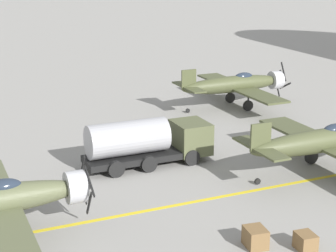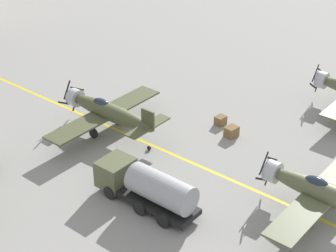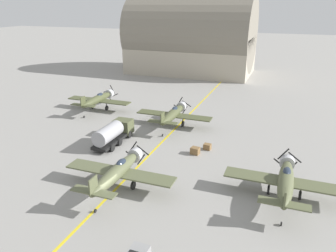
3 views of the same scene
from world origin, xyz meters
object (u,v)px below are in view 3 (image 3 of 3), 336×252
at_px(airplane_mid_right, 286,181).
at_px(supply_crate_by_tanker, 207,147).
at_px(airplane_far_left, 98,99).
at_px(airplane_mid_center, 118,171).
at_px(hangar, 191,39).
at_px(supply_crate_mid_lane, 195,151).
at_px(airplane_far_center, 173,114).
at_px(fuel_tanker, 113,133).

height_order(airplane_mid_right, supply_crate_by_tanker, airplane_mid_right).
distance_m(airplane_far_left, supply_crate_by_tanker, 24.70).
distance_m(airplane_mid_center, hangar, 62.79).
bearing_deg(supply_crate_mid_lane, airplane_mid_center, -115.48).
distance_m(airplane_far_left, hangar, 40.04).
distance_m(airplane_mid_right, hangar, 63.84).
distance_m(airplane_far_left, supply_crate_mid_lane, 24.50).
height_order(airplane_far_center, supply_crate_mid_lane, airplane_far_center).
height_order(airplane_mid_right, supply_crate_mid_lane, airplane_mid_right).
relative_size(supply_crate_by_tanker, hangar, 0.03).
bearing_deg(airplane_mid_center, hangar, 97.51).
xyz_separation_m(airplane_mid_right, airplane_far_center, (-17.21, 15.29, 0.00)).
xyz_separation_m(airplane_far_left, airplane_far_center, (15.45, -2.99, -0.00)).
xyz_separation_m(airplane_mid_right, airplane_far_left, (-32.66, 18.28, 0.00)).
distance_m(supply_crate_mid_lane, hangar, 53.77).
bearing_deg(supply_crate_mid_lane, hangar, 107.61).
bearing_deg(fuel_tanker, supply_crate_mid_lane, 2.59).
distance_m(airplane_mid_right, supply_crate_mid_lane, 13.09).
height_order(airplane_mid_center, supply_crate_by_tanker, airplane_mid_center).
height_order(fuel_tanker, hangar, hangar).
distance_m(airplane_mid_right, airplane_far_left, 37.43).
bearing_deg(airplane_mid_center, fuel_tanker, 119.38).
xyz_separation_m(airplane_mid_right, hangar, (-27.19, 57.34, 6.89)).
bearing_deg(supply_crate_by_tanker, hangar, 109.44).
bearing_deg(fuel_tanker, airplane_mid_center, -58.07).
distance_m(supply_crate_by_tanker, hangar, 52.36).
xyz_separation_m(fuel_tanker, hangar, (-4.47, 51.14, 7.40)).
relative_size(airplane_mid_right, airplane_far_left, 1.00).
bearing_deg(airplane_far_left, airplane_far_center, -23.76).
xyz_separation_m(supply_crate_by_tanker, hangar, (-17.20, 48.72, 8.52)).
xyz_separation_m(airplane_mid_center, hangar, (-10.90, 61.46, 6.89)).
xyz_separation_m(fuel_tanker, supply_crate_by_tanker, (12.72, 2.42, -1.12)).
height_order(airplane_far_left, supply_crate_mid_lane, airplane_far_left).
bearing_deg(airplane_far_left, supply_crate_by_tanker, -35.88).
xyz_separation_m(airplane_mid_center, fuel_tanker, (-6.43, 10.32, -0.50)).
bearing_deg(airplane_far_center, fuel_tanker, -113.50).
height_order(supply_crate_mid_lane, hangar, hangar).
distance_m(airplane_mid_center, supply_crate_by_tanker, 14.30).
xyz_separation_m(airplane_mid_center, airplane_far_center, (-0.93, 19.40, 0.00)).
bearing_deg(supply_crate_by_tanker, airplane_far_left, 156.92).
height_order(airplane_far_left, fuel_tanker, airplane_far_left).
xyz_separation_m(fuel_tanker, supply_crate_mid_lane, (11.59, 0.52, -1.06)).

